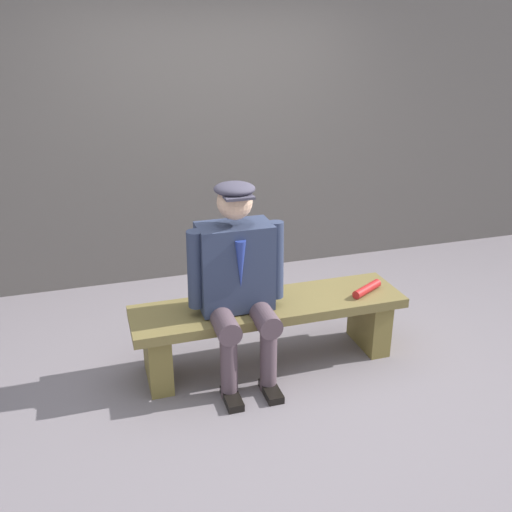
# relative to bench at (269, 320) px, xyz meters

# --- Properties ---
(ground_plane) EXTENTS (30.00, 30.00, 0.00)m
(ground_plane) POSITION_rel_bench_xyz_m (0.00, 0.00, -0.33)
(ground_plane) COLOR slate
(bench) EXTENTS (1.86, 0.48, 0.47)m
(bench) POSITION_rel_bench_xyz_m (0.00, 0.00, 0.00)
(bench) COLOR brown
(bench) RESTS_ON ground
(seated_man) EXTENTS (0.64, 0.62, 1.32)m
(seated_man) POSITION_rel_bench_xyz_m (0.24, 0.06, 0.40)
(seated_man) COLOR #2E3853
(seated_man) RESTS_ON ground
(rolled_magazine) EXTENTS (0.27, 0.19, 0.06)m
(rolled_magazine) POSITION_rel_bench_xyz_m (-0.70, 0.06, 0.17)
(rolled_magazine) COLOR #B21E1E
(rolled_magazine) RESTS_ON bench
(stadium_wall) EXTENTS (12.00, 0.24, 2.54)m
(stadium_wall) POSITION_rel_bench_xyz_m (0.00, -1.79, 0.94)
(stadium_wall) COLOR #605A55
(stadium_wall) RESTS_ON ground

